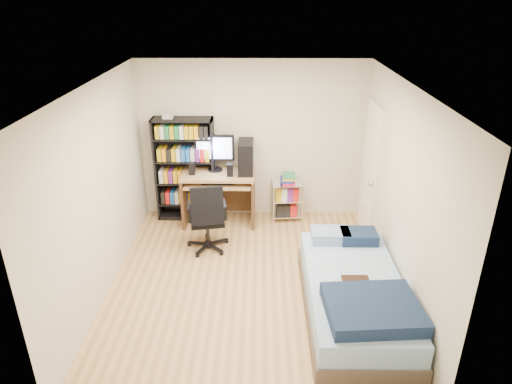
{
  "coord_description": "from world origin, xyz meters",
  "views": [
    {
      "loc": [
        0.13,
        -4.82,
        3.45
      ],
      "look_at": [
        0.07,
        0.4,
        1.09
      ],
      "focal_mm": 32.0,
      "sensor_mm": 36.0,
      "label": 1
    }
  ],
  "objects_px": {
    "computer_desk": "(226,176)",
    "bed": "(354,296)",
    "media_shelf": "(185,168)",
    "office_chair": "(208,229)"
  },
  "relations": [
    {
      "from": "media_shelf",
      "to": "office_chair",
      "type": "xyz_separation_m",
      "value": [
        0.44,
        -1.01,
        -0.52
      ]
    },
    {
      "from": "office_chair",
      "to": "bed",
      "type": "xyz_separation_m",
      "value": [
        1.81,
        -1.43,
        -0.06
      ]
    },
    {
      "from": "media_shelf",
      "to": "bed",
      "type": "distance_m",
      "value": 3.37
    },
    {
      "from": "media_shelf",
      "to": "computer_desk",
      "type": "relative_size",
      "value": 1.22
    },
    {
      "from": "computer_desk",
      "to": "bed",
      "type": "height_order",
      "value": "computer_desk"
    },
    {
      "from": "computer_desk",
      "to": "office_chair",
      "type": "xyz_separation_m",
      "value": [
        -0.2,
        -0.9,
        -0.43
      ]
    },
    {
      "from": "media_shelf",
      "to": "bed",
      "type": "height_order",
      "value": "media_shelf"
    },
    {
      "from": "media_shelf",
      "to": "office_chair",
      "type": "bearing_deg",
      "value": -66.46
    },
    {
      "from": "media_shelf",
      "to": "bed",
      "type": "bearing_deg",
      "value": -47.35
    },
    {
      "from": "media_shelf",
      "to": "computer_desk",
      "type": "xyz_separation_m",
      "value": [
        0.65,
        -0.11,
        -0.09
      ]
    }
  ]
}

